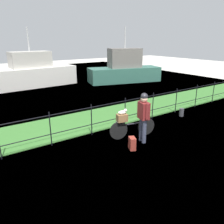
{
  "coord_description": "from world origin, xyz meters",
  "views": [
    {
      "loc": [
        -3.61,
        -4.58,
        3.32
      ],
      "look_at": [
        0.55,
        1.43,
        0.9
      ],
      "focal_mm": 35.69,
      "sensor_mm": 36.0,
      "label": 1
    }
  ],
  "objects_px": {
    "cyclist_person": "(144,113)",
    "moored_boat_near": "(32,74)",
    "terrier_dog": "(123,112)",
    "mooring_bollard": "(181,112)",
    "wooden_crate": "(122,118)",
    "backpack_on_paving": "(132,143)",
    "bicycle_main": "(132,128)",
    "moored_boat_mid": "(124,70)"
  },
  "relations": [
    {
      "from": "cyclist_person",
      "to": "moored_boat_near",
      "type": "height_order",
      "value": "moored_boat_near"
    },
    {
      "from": "terrier_dog",
      "to": "mooring_bollard",
      "type": "bearing_deg",
      "value": 5.85
    },
    {
      "from": "wooden_crate",
      "to": "backpack_on_paving",
      "type": "relative_size",
      "value": 0.88
    },
    {
      "from": "backpack_on_paving",
      "to": "mooring_bollard",
      "type": "height_order",
      "value": "backpack_on_paving"
    },
    {
      "from": "terrier_dog",
      "to": "backpack_on_paving",
      "type": "height_order",
      "value": "terrier_dog"
    },
    {
      "from": "terrier_dog",
      "to": "mooring_bollard",
      "type": "relative_size",
      "value": 0.91
    },
    {
      "from": "bicycle_main",
      "to": "moored_boat_near",
      "type": "xyz_separation_m",
      "value": [
        -0.3,
        10.92,
        0.59
      ]
    },
    {
      "from": "bicycle_main",
      "to": "cyclist_person",
      "type": "xyz_separation_m",
      "value": [
        0.06,
        -0.48,
        0.66
      ]
    },
    {
      "from": "wooden_crate",
      "to": "moored_boat_mid",
      "type": "bearing_deg",
      "value": 51.82
    },
    {
      "from": "moored_boat_mid",
      "to": "terrier_dog",
      "type": "bearing_deg",
      "value": -128.06
    },
    {
      "from": "backpack_on_paving",
      "to": "moored_boat_near",
      "type": "height_order",
      "value": "moored_boat_near"
    },
    {
      "from": "cyclist_person",
      "to": "mooring_bollard",
      "type": "height_order",
      "value": "cyclist_person"
    },
    {
      "from": "bicycle_main",
      "to": "moored_boat_near",
      "type": "relative_size",
      "value": 0.27
    },
    {
      "from": "wooden_crate",
      "to": "terrier_dog",
      "type": "bearing_deg",
      "value": -13.69
    },
    {
      "from": "cyclist_person",
      "to": "wooden_crate",
      "type": "bearing_deg",
      "value": 127.76
    },
    {
      "from": "mooring_bollard",
      "to": "moored_boat_near",
      "type": "height_order",
      "value": "moored_boat_near"
    },
    {
      "from": "moored_boat_near",
      "to": "moored_boat_mid",
      "type": "bearing_deg",
      "value": -19.43
    },
    {
      "from": "bicycle_main",
      "to": "terrier_dog",
      "type": "height_order",
      "value": "terrier_dog"
    },
    {
      "from": "wooden_crate",
      "to": "cyclist_person",
      "type": "height_order",
      "value": "cyclist_person"
    },
    {
      "from": "terrier_dog",
      "to": "mooring_bollard",
      "type": "distance_m",
      "value": 3.71
    },
    {
      "from": "backpack_on_paving",
      "to": "moored_boat_mid",
      "type": "xyz_separation_m",
      "value": [
        6.89,
        9.31,
        0.74
      ]
    },
    {
      "from": "bicycle_main",
      "to": "backpack_on_paving",
      "type": "distance_m",
      "value": 0.94
    },
    {
      "from": "cyclist_person",
      "to": "mooring_bollard",
      "type": "xyz_separation_m",
      "value": [
        3.18,
        0.93,
        -0.82
      ]
    },
    {
      "from": "backpack_on_paving",
      "to": "mooring_bollard",
      "type": "xyz_separation_m",
      "value": [
        3.83,
        1.17,
        -0.02
      ]
    },
    {
      "from": "terrier_dog",
      "to": "cyclist_person",
      "type": "height_order",
      "value": "cyclist_person"
    },
    {
      "from": "bicycle_main",
      "to": "wooden_crate",
      "type": "relative_size",
      "value": 4.75
    },
    {
      "from": "terrier_dog",
      "to": "mooring_bollard",
      "type": "xyz_separation_m",
      "value": [
        3.6,
        0.37,
        -0.79
      ]
    },
    {
      "from": "mooring_bollard",
      "to": "moored_boat_mid",
      "type": "xyz_separation_m",
      "value": [
        3.06,
        8.14,
        0.76
      ]
    },
    {
      "from": "terrier_dog",
      "to": "moored_boat_near",
      "type": "height_order",
      "value": "moored_boat_near"
    },
    {
      "from": "terrier_dog",
      "to": "backpack_on_paving",
      "type": "distance_m",
      "value": 1.14
    },
    {
      "from": "mooring_bollard",
      "to": "terrier_dog",
      "type": "bearing_deg",
      "value": -174.15
    },
    {
      "from": "terrier_dog",
      "to": "moored_boat_mid",
      "type": "distance_m",
      "value": 10.8
    },
    {
      "from": "mooring_bollard",
      "to": "moored_boat_near",
      "type": "relative_size",
      "value": 0.06
    },
    {
      "from": "mooring_bollard",
      "to": "cyclist_person",
      "type": "bearing_deg",
      "value": -163.64
    },
    {
      "from": "moored_boat_near",
      "to": "cyclist_person",
      "type": "bearing_deg",
      "value": -88.19
    },
    {
      "from": "wooden_crate",
      "to": "moored_boat_mid",
      "type": "relative_size",
      "value": 0.06
    },
    {
      "from": "bicycle_main",
      "to": "terrier_dog",
      "type": "relative_size",
      "value": 5.17
    },
    {
      "from": "wooden_crate",
      "to": "mooring_bollard",
      "type": "distance_m",
      "value": 3.69
    },
    {
      "from": "wooden_crate",
      "to": "cyclist_person",
      "type": "bearing_deg",
      "value": -52.24
    },
    {
      "from": "terrier_dog",
      "to": "moored_boat_near",
      "type": "xyz_separation_m",
      "value": [
        0.06,
        10.83,
        -0.04
      ]
    },
    {
      "from": "cyclist_person",
      "to": "backpack_on_paving",
      "type": "relative_size",
      "value": 4.21
    },
    {
      "from": "cyclist_person",
      "to": "backpack_on_paving",
      "type": "bearing_deg",
      "value": -159.73
    }
  ]
}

